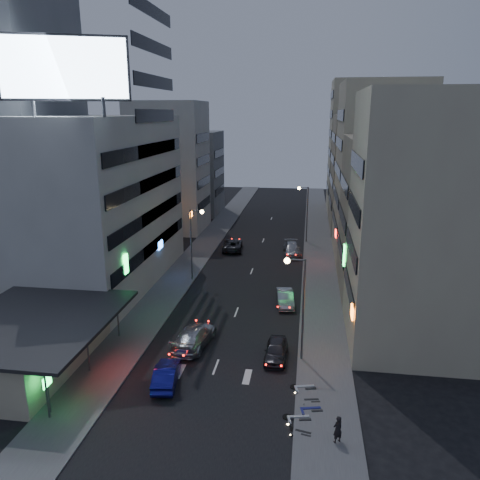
% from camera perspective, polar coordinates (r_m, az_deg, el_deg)
% --- Properties ---
extents(ground, '(180.00, 180.00, 0.00)m').
position_cam_1_polar(ground, '(32.85, -4.41, -18.68)').
color(ground, black).
rests_on(ground, ground).
extents(sidewalk_left, '(4.00, 120.00, 0.12)m').
position_cam_1_polar(sidewalk_left, '(61.10, -5.57, -2.17)').
color(sidewalk_left, '#4C4C4F').
rests_on(sidewalk_left, ground).
extents(sidewalk_right, '(4.00, 120.00, 0.12)m').
position_cam_1_polar(sidewalk_right, '(59.42, 9.60, -2.83)').
color(sidewalk_right, '#4C4C4F').
rests_on(sidewalk_right, ground).
extents(food_court, '(11.00, 13.00, 3.88)m').
position_cam_1_polar(food_court, '(38.60, -24.76, -11.28)').
color(food_court, '#B5AF8D').
rests_on(food_court, ground).
extents(white_building, '(14.00, 24.00, 18.00)m').
position_cam_1_polar(white_building, '(52.87, -18.00, 4.38)').
color(white_building, '#B9BAB5').
rests_on(white_building, ground).
extents(grey_tower, '(10.00, 14.00, 34.00)m').
position_cam_1_polar(grey_tower, '(59.15, -25.39, 12.58)').
color(grey_tower, slate).
rests_on(grey_tower, ground).
extents(shophouse_near, '(10.00, 11.00, 20.00)m').
position_cam_1_polar(shophouse_near, '(38.92, 21.06, 1.90)').
color(shophouse_near, '#B5AF8D').
rests_on(shophouse_near, ground).
extents(shophouse_mid, '(11.00, 12.00, 16.00)m').
position_cam_1_polar(shophouse_mid, '(50.44, 18.70, 2.66)').
color(shophouse_mid, gray).
rests_on(shophouse_mid, ground).
extents(shophouse_far, '(10.00, 14.00, 22.00)m').
position_cam_1_polar(shophouse_far, '(62.55, 16.46, 7.95)').
color(shophouse_far, '#B5AF8D').
rests_on(shophouse_far, ground).
extents(far_left_a, '(11.00, 10.00, 20.00)m').
position_cam_1_polar(far_left_a, '(75.23, -8.63, 8.78)').
color(far_left_a, '#B9BAB5').
rests_on(far_left_a, ground).
extents(far_left_b, '(12.00, 10.00, 15.00)m').
position_cam_1_polar(far_left_b, '(88.08, -6.42, 8.15)').
color(far_left_b, slate).
rests_on(far_left_b, ground).
extents(far_right_a, '(11.00, 12.00, 18.00)m').
position_cam_1_polar(far_right_a, '(77.62, 15.26, 7.87)').
color(far_right_a, gray).
rests_on(far_right_a, ground).
extents(far_right_b, '(12.00, 12.00, 24.00)m').
position_cam_1_polar(far_right_b, '(91.25, 14.73, 10.84)').
color(far_right_b, '#B5AF8D').
rests_on(far_right_b, ground).
extents(billboard, '(9.52, 3.75, 6.20)m').
position_cam_1_polar(billboard, '(41.42, -20.61, 18.99)').
color(billboard, '#595B60').
rests_on(billboard, white_building).
extents(street_lamp_right_near, '(1.60, 0.44, 8.02)m').
position_cam_1_polar(street_lamp_right_near, '(35.01, 7.14, -6.57)').
color(street_lamp_right_near, '#595B60').
rests_on(street_lamp_right_near, sidewalk_right).
extents(street_lamp_left, '(1.60, 0.44, 8.02)m').
position_cam_1_polar(street_lamp_left, '(51.69, -5.57, 0.70)').
color(street_lamp_left, '#595B60').
rests_on(street_lamp_left, sidewalk_left).
extents(street_lamp_right_far, '(1.60, 0.44, 8.02)m').
position_cam_1_polar(street_lamp_right_far, '(67.77, 7.90, 4.13)').
color(street_lamp_right_far, '#595B60').
rests_on(street_lamp_right_far, sidewalk_right).
extents(parked_car_right_near, '(1.73, 4.16, 1.41)m').
position_cam_1_polar(parked_car_right_near, '(36.93, 4.42, -13.26)').
color(parked_car_right_near, '#2D2B31').
rests_on(parked_car_right_near, ground).
extents(parked_car_right_mid, '(2.10, 4.55, 1.44)m').
position_cam_1_polar(parked_car_right_mid, '(46.42, 5.52, -7.07)').
color(parked_car_right_mid, '#9FA3A7').
rests_on(parked_car_right_mid, ground).
extents(parked_car_left, '(3.08, 5.76, 1.54)m').
position_cam_1_polar(parked_car_left, '(64.26, -0.91, -0.56)').
color(parked_car_left, '#2A2A2F').
rests_on(parked_car_left, ground).
extents(parked_car_right_far, '(2.86, 5.63, 1.57)m').
position_cam_1_polar(parked_car_right_far, '(62.43, 6.39, -1.12)').
color(parked_car_right_far, gray).
rests_on(parked_car_right_far, ground).
extents(road_car_blue, '(2.08, 4.50, 1.43)m').
position_cam_1_polar(road_car_blue, '(34.25, -8.96, -15.88)').
color(road_car_blue, navy).
rests_on(road_car_blue, ground).
extents(road_car_silver, '(3.04, 5.99, 1.67)m').
position_cam_1_polar(road_car_silver, '(38.78, -5.60, -11.61)').
color(road_car_silver, '#AEB1B6').
rests_on(road_car_silver, ground).
extents(person, '(0.73, 0.68, 1.68)m').
position_cam_1_polar(person, '(29.16, 11.82, -21.65)').
color(person, black).
rests_on(person, sidewalk_right).
extents(scooter_black_a, '(0.90, 1.71, 1.00)m').
position_cam_1_polar(scooter_black_a, '(29.78, 8.81, -21.42)').
color(scooter_black_a, black).
rests_on(scooter_black_a, sidewalk_right).
extents(scooter_silver_a, '(1.10, 2.16, 1.26)m').
position_cam_1_polar(scooter_silver_a, '(31.04, 8.47, -19.40)').
color(scooter_silver_a, '#B2B3BA').
rests_on(scooter_silver_a, sidewalk_right).
extents(scooter_blue, '(1.11, 2.09, 1.22)m').
position_cam_1_polar(scooter_blue, '(31.89, 9.84, -18.47)').
color(scooter_blue, navy).
rests_on(scooter_blue, sidewalk_right).
extents(scooter_black_b, '(0.86, 1.73, 1.01)m').
position_cam_1_polar(scooter_black_b, '(32.69, 9.61, -17.75)').
color(scooter_black_b, black).
rests_on(scooter_black_b, sidewalk_right).
extents(scooter_silver_b, '(1.15, 2.16, 1.26)m').
position_cam_1_polar(scooter_silver_b, '(33.92, 9.05, -16.14)').
color(scooter_silver_b, silver).
rests_on(scooter_silver_b, sidewalk_right).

